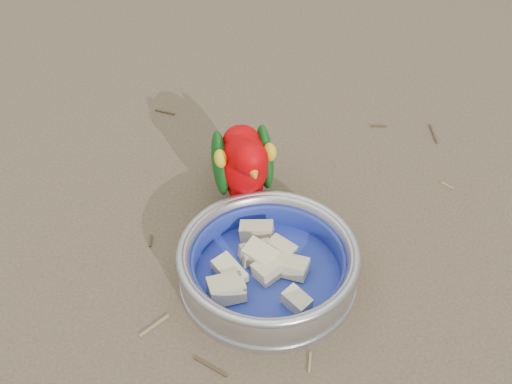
# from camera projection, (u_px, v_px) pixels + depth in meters

# --- Properties ---
(ground) EXTENTS (60.00, 60.00, 0.00)m
(ground) POSITION_uv_depth(u_px,v_px,m) (193.00, 308.00, 0.92)
(ground) COLOR brown
(food_bowl) EXTENTS (0.24, 0.24, 0.02)m
(food_bowl) POSITION_uv_depth(u_px,v_px,m) (268.00, 278.00, 0.95)
(food_bowl) COLOR #B2B2BA
(food_bowl) RESTS_ON ground
(bowl_wall) EXTENTS (0.24, 0.24, 0.04)m
(bowl_wall) POSITION_uv_depth(u_px,v_px,m) (268.00, 263.00, 0.93)
(bowl_wall) COLOR #B2B2BA
(bowl_wall) RESTS_ON food_bowl
(fruit_wedges) EXTENTS (0.14, 0.14, 0.03)m
(fruit_wedges) POSITION_uv_depth(u_px,v_px,m) (268.00, 266.00, 0.94)
(fruit_wedges) COLOR beige
(fruit_wedges) RESTS_ON food_bowl
(lory_parrot) EXTENTS (0.13, 0.20, 0.15)m
(lory_parrot) POSITION_uv_depth(u_px,v_px,m) (244.00, 170.00, 1.02)
(lory_parrot) COLOR #C10003
(lory_parrot) RESTS_ON ground
(ground_debris) EXTENTS (0.90, 0.80, 0.01)m
(ground_debris) POSITION_uv_depth(u_px,v_px,m) (163.00, 263.00, 0.98)
(ground_debris) COLOR olive
(ground_debris) RESTS_ON ground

